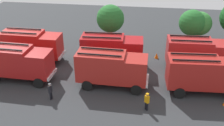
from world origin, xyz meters
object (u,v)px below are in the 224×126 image
object	(u,v)px
firefighter_0	(50,91)
traffic_cone_0	(129,55)
traffic_cone_1	(157,56)
tree_2	(200,24)
fire_truck_3	(32,44)
firefighter_1	(147,101)
fire_truck_0	(18,61)
tree_0	(110,19)
tree_1	(192,23)
fire_truck_4	(112,49)
fire_truck_5	(198,53)
fire_truck_2	(203,73)
fire_truck_1	(111,68)
firefighter_2	(87,48)

from	to	relation	value
firefighter_0	traffic_cone_0	distance (m)	11.91
traffic_cone_1	tree_2	bearing A→B (deg)	38.91
fire_truck_3	firefighter_0	bearing A→B (deg)	-56.44
firefighter_1	tree_2	xyz separation A→B (m)	(6.49, 15.05, 2.30)
fire_truck_0	traffic_cone_1	world-z (taller)	fire_truck_0
fire_truck_0	tree_0	distance (m)	13.31
tree_2	tree_1	bearing A→B (deg)	-150.48
fire_truck_3	tree_1	bearing A→B (deg)	19.03
fire_truck_3	fire_truck_4	xyz separation A→B (m)	(9.69, -0.02, 0.00)
fire_truck_5	fire_truck_0	bearing A→B (deg)	-167.58
fire_truck_2	tree_2	size ratio (longest dim) A/B	1.51
fire_truck_1	tree_2	size ratio (longest dim) A/B	1.49
fire_truck_4	traffic_cone_1	size ratio (longest dim) A/B	10.67
fire_truck_0	traffic_cone_0	size ratio (longest dim) A/B	11.97
fire_truck_3	firefighter_0	distance (m)	9.10
fire_truck_2	fire_truck_4	world-z (taller)	same
fire_truck_5	fire_truck_4	bearing A→B (deg)	-179.56
firefighter_1	traffic_cone_0	size ratio (longest dim) A/B	2.85
fire_truck_0	fire_truck_2	xyz separation A→B (m)	(18.81, 0.18, 0.00)
firefighter_0	firefighter_2	bearing A→B (deg)	88.11
tree_2	fire_truck_5	bearing A→B (deg)	-98.87
traffic_cone_0	tree_1	bearing A→B (deg)	27.94
fire_truck_4	fire_truck_5	world-z (taller)	same
tree_0	tree_2	bearing A→B (deg)	6.39
fire_truck_1	fire_truck_4	bearing A→B (deg)	98.86
traffic_cone_1	fire_truck_3	bearing A→B (deg)	-169.77
fire_truck_3	firefighter_2	xyz separation A→B (m)	(6.28, 2.15, -1.13)
fire_truck_1	firefighter_0	distance (m)	6.32
fire_truck_5	firefighter_1	size ratio (longest dim) A/B	4.20
tree_1	tree_2	size ratio (longest dim) A/B	1.08
fire_truck_1	fire_truck_2	xyz separation A→B (m)	(8.95, 0.13, 0.00)
fire_truck_4	firefighter_2	world-z (taller)	fire_truck_4
fire_truck_4	fire_truck_5	xyz separation A→B (m)	(9.71, 0.41, 0.00)
fire_truck_4	traffic_cone_0	xyz separation A→B (m)	(1.82, 2.36, -1.85)
fire_truck_0	traffic_cone_1	xyz separation A→B (m)	(14.57, 7.19, -1.81)
tree_0	traffic_cone_1	distance (m)	7.83
tree_1	traffic_cone_1	bearing A→B (deg)	-139.01
fire_truck_3	tree_1	xyz separation A→B (m)	(19.34, 6.49, 1.39)
fire_truck_0	firefighter_0	bearing A→B (deg)	-32.16
firefighter_1	tree_1	xyz separation A→B (m)	(5.37, 14.42, 2.57)
fire_truck_1	tree_0	world-z (taller)	tree_0
fire_truck_0	firefighter_0	size ratio (longest dim) A/B	4.24
tree_1	tree_2	distance (m)	1.31
firefighter_0	tree_1	bearing A→B (deg)	50.31
fire_truck_3	firefighter_2	distance (m)	6.73
firefighter_0	tree_0	size ratio (longest dim) A/B	0.30
fire_truck_4	traffic_cone_1	xyz separation A→B (m)	(5.29, 2.72, -1.81)
firefighter_2	fire_truck_3	bearing A→B (deg)	53.79
tree_0	firefighter_1	bearing A→B (deg)	-69.02
fire_truck_0	tree_0	bearing A→B (deg)	53.33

